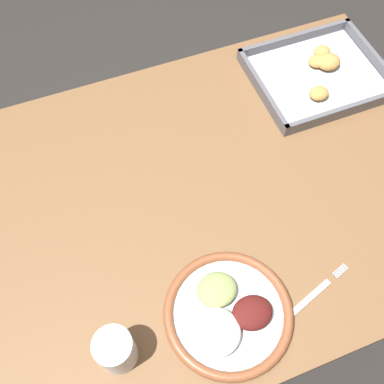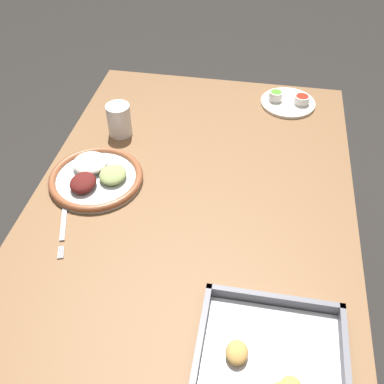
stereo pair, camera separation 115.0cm
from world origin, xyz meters
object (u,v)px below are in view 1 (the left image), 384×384
(dinner_plate, at_px, (228,314))
(drinking_cup, at_px, (116,350))
(fork, at_px, (309,299))
(baking_tray, at_px, (319,74))

(dinner_plate, xyz_separation_m, drinking_cup, (-0.22, 0.01, 0.04))
(fork, relative_size, baking_tray, 0.57)
(dinner_plate, height_order, drinking_cup, drinking_cup)
(dinner_plate, bearing_deg, baking_tray, 46.10)
(baking_tray, bearing_deg, dinner_plate, -133.90)
(drinking_cup, bearing_deg, dinner_plate, -1.32)
(dinner_plate, height_order, baking_tray, dinner_plate)
(baking_tray, distance_m, drinking_cup, 0.85)
(fork, distance_m, drinking_cup, 0.39)
(dinner_plate, height_order, fork, dinner_plate)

